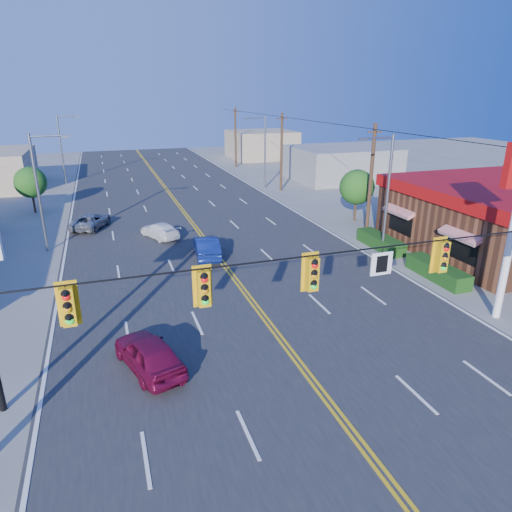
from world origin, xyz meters
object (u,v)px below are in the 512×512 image
object	(u,v)px
signal_span	(343,286)
car_white	(160,231)
car_blue	(207,248)
car_silver	(91,222)
car_magenta	(149,355)
kfc	(512,216)

from	to	relation	value
signal_span	car_white	xyz separation A→B (m)	(-2.98, 22.34, -4.32)
car_blue	car_silver	distance (m)	12.16
car_white	car_silver	world-z (taller)	car_silver
car_white	car_magenta	bearing A→B (deg)	58.31
car_blue	car_white	world-z (taller)	car_blue
signal_span	car_blue	world-z (taller)	signal_span
signal_span	car_silver	size ratio (longest dim) A/B	5.55
signal_span	car_magenta	distance (m)	8.55
signal_span	car_blue	bearing A→B (deg)	91.96
car_magenta	car_white	distance (m)	17.75
kfc	car_blue	xyz separation A→B (m)	(-20.60, 4.99, -1.67)
car_silver	car_blue	bearing A→B (deg)	150.67
signal_span	kfc	size ratio (longest dim) A/B	1.49
kfc	car_magenta	bearing A→B (deg)	-164.37
kfc	car_white	distance (m)	25.28
car_magenta	car_silver	xyz separation A→B (m)	(-2.23, 21.87, -0.10)
car_blue	car_silver	bearing A→B (deg)	-46.22
car_blue	car_white	distance (m)	5.87
kfc	car_magenta	world-z (taller)	kfc
kfc	car_silver	xyz separation A→B (m)	(-27.96, 14.67, -1.77)
signal_span	car_silver	xyz separation A→B (m)	(-7.94, 26.67, -4.28)
car_magenta	car_white	xyz separation A→B (m)	(2.73, 17.54, -0.14)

